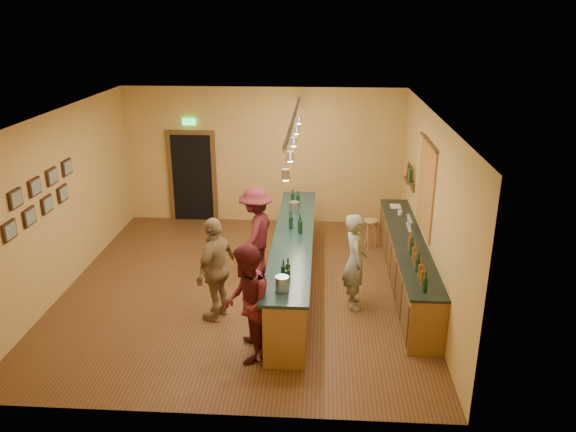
# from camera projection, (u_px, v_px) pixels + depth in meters

# --- Properties ---
(floor) EXTENTS (7.00, 7.00, 0.00)m
(floor) POSITION_uv_depth(u_px,v_px,m) (245.00, 287.00, 10.39)
(floor) COLOR #503216
(floor) RESTS_ON ground
(ceiling) EXTENTS (6.50, 7.00, 0.02)m
(ceiling) POSITION_uv_depth(u_px,v_px,m) (240.00, 114.00, 9.29)
(ceiling) COLOR silver
(ceiling) RESTS_ON wall_back
(wall_back) EXTENTS (6.50, 0.02, 3.20)m
(wall_back) POSITION_uv_depth(u_px,v_px,m) (263.00, 156.00, 13.12)
(wall_back) COLOR #D6A250
(wall_back) RESTS_ON floor
(wall_front) EXTENTS (6.50, 0.02, 3.20)m
(wall_front) POSITION_uv_depth(u_px,v_px,m) (201.00, 303.00, 6.56)
(wall_front) COLOR #D6A250
(wall_front) RESTS_ON floor
(wall_left) EXTENTS (0.02, 7.00, 3.20)m
(wall_left) POSITION_uv_depth(u_px,v_px,m) (62.00, 201.00, 10.03)
(wall_left) COLOR #D6A250
(wall_left) RESTS_ON floor
(wall_right) EXTENTS (0.02, 7.00, 3.20)m
(wall_right) POSITION_uv_depth(u_px,v_px,m) (430.00, 209.00, 9.65)
(wall_right) COLOR #D6A250
(wall_right) RESTS_ON floor
(doorway) EXTENTS (1.15, 0.09, 2.48)m
(doorway) POSITION_uv_depth(u_px,v_px,m) (192.00, 175.00, 13.36)
(doorway) COLOR black
(doorway) RESTS_ON wall_back
(tapestry) EXTENTS (0.03, 1.40, 1.60)m
(tapestry) POSITION_uv_depth(u_px,v_px,m) (426.00, 188.00, 9.94)
(tapestry) COLOR maroon
(tapestry) RESTS_ON wall_right
(bottle_shelf) EXTENTS (0.17, 0.55, 0.54)m
(bottle_shelf) POSITION_uv_depth(u_px,v_px,m) (410.00, 175.00, 11.41)
(bottle_shelf) COLOR #493416
(bottle_shelf) RESTS_ON wall_right
(picture_grid) EXTENTS (0.06, 2.20, 0.70)m
(picture_grid) POSITION_uv_depth(u_px,v_px,m) (42.00, 196.00, 9.21)
(picture_grid) COLOR #382111
(picture_grid) RESTS_ON wall_left
(back_counter) EXTENTS (0.60, 4.55, 1.27)m
(back_counter) POSITION_uv_depth(u_px,v_px,m) (407.00, 263.00, 10.22)
(back_counter) COLOR brown
(back_counter) RESTS_ON floor
(tasting_bar) EXTENTS (0.74, 5.10, 1.38)m
(tasting_bar) POSITION_uv_depth(u_px,v_px,m) (293.00, 258.00, 10.13)
(tasting_bar) COLOR brown
(tasting_bar) RESTS_ON floor
(pendant_track) EXTENTS (0.11, 4.60, 0.50)m
(pendant_track) POSITION_uv_depth(u_px,v_px,m) (294.00, 128.00, 9.31)
(pendant_track) COLOR silver
(pendant_track) RESTS_ON ceiling
(bartender) EXTENTS (0.47, 0.66, 1.68)m
(bartender) POSITION_uv_depth(u_px,v_px,m) (355.00, 261.00, 9.45)
(bartender) COLOR gray
(bartender) RESTS_ON floor
(customer_a) EXTENTS (0.75, 0.92, 1.76)m
(customer_a) POSITION_uv_depth(u_px,v_px,m) (247.00, 303.00, 8.01)
(customer_a) COLOR #59191E
(customer_a) RESTS_ON floor
(customer_b) EXTENTS (0.78, 1.12, 1.76)m
(customer_b) POSITION_uv_depth(u_px,v_px,m) (216.00, 269.00, 9.08)
(customer_b) COLOR #997A51
(customer_b) RESTS_ON floor
(customer_c) EXTENTS (0.91, 1.26, 1.76)m
(customer_c) POSITION_uv_depth(u_px,v_px,m) (256.00, 232.00, 10.57)
(customer_c) COLOR #59191E
(customer_c) RESTS_ON floor
(bar_stool) EXTENTS (0.30, 0.30, 0.63)m
(bar_stool) POSITION_uv_depth(u_px,v_px,m) (371.00, 227.00, 11.95)
(bar_stool) COLOR #A87E4C
(bar_stool) RESTS_ON floor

